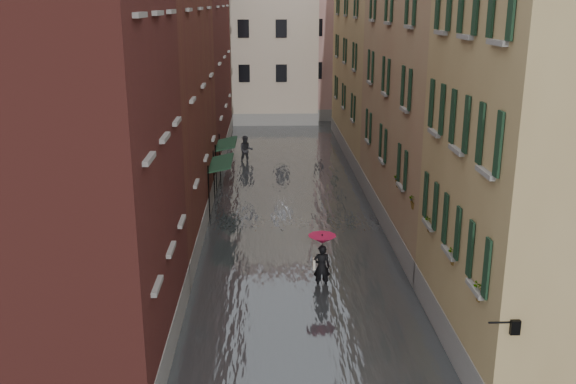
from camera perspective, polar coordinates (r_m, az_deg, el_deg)
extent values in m
plane|color=slate|center=(21.41, 1.59, -11.45)|extent=(120.00, 120.00, 0.00)
cube|color=#505458|center=(33.40, 0.25, -0.77)|extent=(10.00, 60.00, 0.20)
cube|color=maroon|center=(18.18, -20.49, 4.24)|extent=(6.00, 8.00, 13.00)
cube|color=#572C1B|center=(28.71, -13.68, 8.49)|extent=(6.00, 14.00, 12.50)
cube|color=maroon|center=(43.36, -9.81, 12.30)|extent=(6.00, 16.00, 14.00)
cube|color=#9A804F|center=(19.24, 23.43, 2.26)|extent=(6.00, 8.00, 11.50)
cube|color=#9D875F|center=(29.26, 14.59, 9.07)|extent=(6.00, 14.00, 13.00)
cube|color=#9A804F|center=(43.85, 9.05, 10.74)|extent=(6.00, 16.00, 11.50)
cube|color=#B9A693|center=(57.00, -3.80, 12.96)|extent=(12.00, 9.00, 13.00)
cube|color=tan|center=(59.44, 5.19, 12.60)|extent=(10.00, 9.00, 12.00)
cube|color=#163320|center=(31.31, -5.96, 2.61)|extent=(1.09, 3.08, 0.31)
cylinder|color=black|center=(30.17, -7.04, -0.23)|extent=(0.06, 0.06, 2.80)
cylinder|color=black|center=(33.12, -6.59, 1.31)|extent=(0.06, 0.06, 2.80)
cube|color=#163320|center=(35.55, -5.49, 4.31)|extent=(1.09, 2.89, 0.31)
cylinder|color=black|center=(34.45, -6.41, 1.92)|extent=(0.06, 0.06, 2.80)
cylinder|color=black|center=(37.24, -6.08, 3.04)|extent=(0.06, 0.06, 2.80)
cylinder|color=black|center=(15.54, 18.45, -10.94)|extent=(0.60, 0.05, 0.05)
cube|color=black|center=(15.69, 19.47, -11.19)|extent=(0.22, 0.22, 0.35)
cube|color=beige|center=(15.69, 19.47, -11.19)|extent=(0.14, 0.14, 0.24)
cube|color=#A03A34|center=(16.79, 16.99, -8.50)|extent=(0.22, 0.85, 0.18)
imported|color=#265926|center=(16.62, 17.11, -7.18)|extent=(0.59, 0.51, 0.66)
cube|color=#A03A34|center=(18.78, 14.80, -5.59)|extent=(0.22, 0.85, 0.18)
imported|color=#265926|center=(18.63, 14.90, -4.39)|extent=(0.59, 0.51, 0.66)
cube|color=#A03A34|center=(21.24, 12.76, -2.83)|extent=(0.22, 0.85, 0.18)
imported|color=#265926|center=(21.10, 12.83, -1.76)|extent=(0.59, 0.51, 0.66)
cube|color=#A03A34|center=(23.41, 11.34, -0.92)|extent=(0.22, 0.85, 0.18)
imported|color=#265926|center=(23.29, 11.40, 0.07)|extent=(0.59, 0.51, 0.66)
cube|color=#A03A34|center=(26.05, 9.97, 0.94)|extent=(0.22, 0.85, 0.18)
imported|color=#265926|center=(25.94, 10.02, 1.83)|extent=(0.59, 0.51, 0.66)
imported|color=black|center=(23.36, 3.01, -6.67)|extent=(0.64, 0.43, 1.69)
cube|color=beige|center=(23.34, 2.31, -6.40)|extent=(0.08, 0.30, 0.38)
cylinder|color=black|center=(23.17, 3.03, -5.53)|extent=(0.02, 0.02, 1.00)
cone|color=#AF0B34|center=(22.96, 3.05, -4.21)|extent=(1.02, 1.02, 0.28)
imported|color=black|center=(41.14, -3.75, 3.72)|extent=(0.96, 0.78, 1.86)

